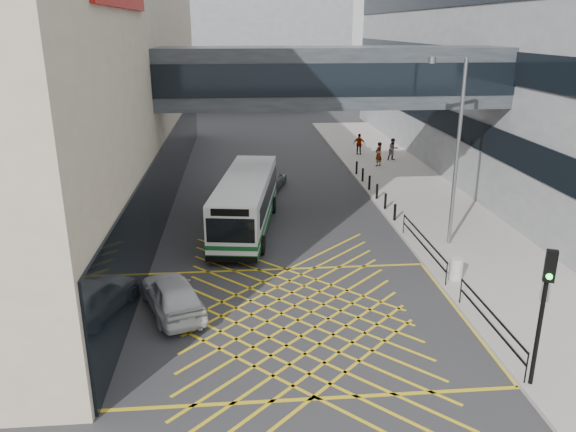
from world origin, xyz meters
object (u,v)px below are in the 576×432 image
object	(u,v)px
car_dark	(248,186)
pedestrian_c	(359,144)
litter_bin	(456,269)
pedestrian_b	(393,149)
street_lamp	(455,142)
traffic_light	(544,299)
pedestrian_a	(379,154)
bus	(246,201)
car_white	(172,294)
car_silver	(268,180)

from	to	relation	value
car_dark	pedestrian_c	distance (m)	14.28
litter_bin	pedestrian_b	world-z (taller)	pedestrian_b
street_lamp	litter_bin	size ratio (longest dim) A/B	9.46
traffic_light	pedestrian_a	distance (m)	27.00
bus	street_lamp	xyz separation A→B (m)	(9.39, -3.30, 3.56)
car_white	pedestrian_b	size ratio (longest dim) A/B	2.69
car_white	pedestrian_a	distance (m)	24.76
bus	car_white	bearing A→B (deg)	-99.66
car_dark	traffic_light	size ratio (longest dim) A/B	1.18
car_dark	pedestrian_a	size ratio (longest dim) A/B	2.81
bus	pedestrian_a	distance (m)	15.96
traffic_light	pedestrian_a	bearing A→B (deg)	110.02
traffic_light	street_lamp	distance (m)	11.40
car_dark	pedestrian_b	distance (m)	14.31
car_silver	pedestrian_b	size ratio (longest dim) A/B	2.53
car_dark	pedestrian_a	distance (m)	11.97
car_silver	street_lamp	size ratio (longest dim) A/B	0.49
traffic_light	car_white	bearing A→B (deg)	176.61
bus	street_lamp	bearing A→B (deg)	-10.88
bus	pedestrian_b	bearing A→B (deg)	59.51
traffic_light	car_silver	bearing A→B (deg)	130.84
bus	pedestrian_b	xyz separation A→B (m)	(11.55, 14.26, -0.51)
bus	traffic_light	bearing A→B (deg)	-52.75
car_dark	traffic_light	distance (m)	21.51
street_lamp	pedestrian_c	world-z (taller)	street_lamp
pedestrian_a	pedestrian_c	size ratio (longest dim) A/B	1.06
pedestrian_b	car_dark	bearing A→B (deg)	-159.12
litter_bin	pedestrian_b	bearing A→B (deg)	81.67
bus	car_silver	bearing A→B (deg)	86.96
litter_bin	pedestrian_a	world-z (taller)	pedestrian_a
bus	car_dark	xyz separation A→B (m)	(0.19, 5.56, -0.73)
car_white	car_dark	world-z (taller)	car_dark
street_lamp	pedestrian_a	world-z (taller)	street_lamp
street_lamp	pedestrian_c	bearing A→B (deg)	76.01
car_silver	pedestrian_b	world-z (taller)	pedestrian_b
car_silver	car_dark	bearing A→B (deg)	70.67
car_dark	traffic_light	bearing A→B (deg)	115.82
car_silver	litter_bin	distance (m)	16.11
street_lamp	car_dark	bearing A→B (deg)	122.04
car_dark	traffic_light	xyz separation A→B (m)	(7.71, -19.96, 2.14)
car_silver	pedestrian_a	distance (m)	9.90
bus	pedestrian_c	size ratio (longest dim) A/B	6.11
car_white	car_silver	size ratio (longest dim) A/B	1.06
car_white	pedestrian_c	world-z (taller)	pedestrian_c
bus	pedestrian_a	size ratio (longest dim) A/B	5.77
bus	car_silver	distance (m)	7.54
car_white	traffic_light	distance (m)	12.37
pedestrian_b	pedestrian_a	bearing A→B (deg)	-147.53
car_silver	litter_bin	bearing A→B (deg)	132.40
car_white	car_dark	xyz separation A→B (m)	(3.05, 14.28, 0.06)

